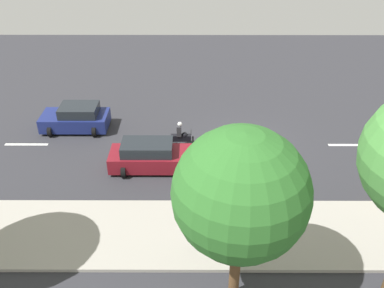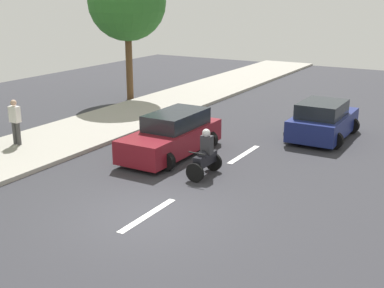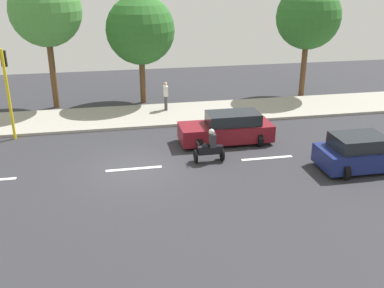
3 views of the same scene
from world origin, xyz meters
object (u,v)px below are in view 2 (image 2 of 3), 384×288
object	(u,v)px
car_dark_blue	(323,121)
pedestrian_near_signal	(15,121)
street_tree_north	(127,2)
car_maroon	(172,135)
motorcycle	(205,157)

from	to	relation	value
car_dark_blue	pedestrian_near_signal	distance (m)	11.83
pedestrian_near_signal	street_tree_north	xyz separation A→B (m)	(1.83, -9.40, 4.08)
car_dark_blue	car_maroon	world-z (taller)	same
car_dark_blue	car_maroon	bearing A→B (deg)	50.20
car_dark_blue	pedestrian_near_signal	world-z (taller)	pedestrian_near_signal
car_maroon	pedestrian_near_signal	size ratio (longest dim) A/B	2.67
motorcycle	pedestrian_near_signal	xyz separation A→B (m)	(7.51, 0.92, 0.42)
car_maroon	street_tree_north	world-z (taller)	street_tree_north
pedestrian_near_signal	street_tree_north	distance (m)	10.41
pedestrian_near_signal	street_tree_north	size ratio (longest dim) A/B	0.23
street_tree_north	car_dark_blue	bearing A→B (deg)	168.49
car_dark_blue	pedestrian_near_signal	xyz separation A→B (m)	(9.45, 7.10, 0.35)
pedestrian_near_signal	car_maroon	bearing A→B (deg)	-157.21
car_dark_blue	pedestrian_near_signal	size ratio (longest dim) A/B	2.27
car_maroon	pedestrian_near_signal	xyz separation A→B (m)	(5.43, 2.28, 0.35)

